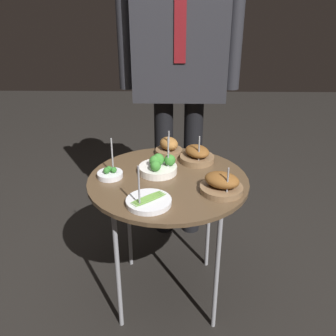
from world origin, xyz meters
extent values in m
plane|color=black|center=(0.00, 0.00, 0.00)|extent=(8.00, 8.00, 0.00)
cylinder|color=brown|center=(0.00, 0.00, 0.63)|extent=(0.69, 0.69, 0.02)
cylinder|color=gray|center=(0.21, -0.21, 0.31)|extent=(0.02, 0.02, 0.62)
cylinder|color=gray|center=(-0.21, -0.21, 0.31)|extent=(0.02, 0.02, 0.62)
cylinder|color=gray|center=(0.21, 0.21, 0.31)|extent=(0.02, 0.02, 0.62)
cylinder|color=gray|center=(-0.21, 0.21, 0.31)|extent=(0.02, 0.02, 0.62)
cylinder|color=silver|center=(-0.25, 0.01, 0.65)|extent=(0.11, 0.11, 0.02)
sphere|color=#2D7028|center=(-0.23, 0.01, 0.67)|extent=(0.03, 0.03, 0.03)
sphere|color=#2D7028|center=(-0.25, 0.02, 0.67)|extent=(0.03, 0.03, 0.03)
sphere|color=#2D7028|center=(-0.26, 0.00, 0.67)|extent=(0.03, 0.03, 0.03)
cylinder|color=#939399|center=(-0.24, 0.04, 0.72)|extent=(0.01, 0.01, 0.17)
cylinder|color=silver|center=(-0.05, 0.06, 0.65)|extent=(0.17, 0.17, 0.03)
sphere|color=#387F2D|center=(0.01, 0.07, 0.69)|extent=(0.05, 0.05, 0.05)
sphere|color=#387F2D|center=(-0.04, 0.07, 0.70)|extent=(0.05, 0.05, 0.05)
sphere|color=#387F2D|center=(-0.06, 0.06, 0.69)|extent=(0.05, 0.05, 0.05)
sphere|color=#387F2D|center=(-0.05, 0.01, 0.69)|extent=(0.05, 0.05, 0.05)
cylinder|color=#939399|center=(0.00, 0.05, 0.72)|extent=(0.01, 0.01, 0.17)
cylinder|color=brown|center=(0.00, 0.26, 0.65)|extent=(0.13, 0.13, 0.03)
ellipsoid|color=#93602D|center=(0.00, 0.26, 0.69)|extent=(0.12, 0.13, 0.06)
cylinder|color=#939399|center=(0.00, 0.23, 0.70)|extent=(0.01, 0.01, 0.13)
cylinder|color=brown|center=(0.21, -0.11, 0.65)|extent=(0.17, 0.17, 0.02)
ellipsoid|color=brown|center=(0.21, -0.11, 0.69)|extent=(0.18, 0.16, 0.06)
cylinder|color=#939399|center=(0.23, -0.15, 0.70)|extent=(0.01, 0.01, 0.12)
cylinder|color=silver|center=(-0.07, -0.21, 0.65)|extent=(0.17, 0.17, 0.02)
ellipsoid|color=#5B8938|center=(-0.06, -0.22, 0.66)|extent=(0.12, 0.10, 0.01)
ellipsoid|color=#5B8938|center=(-0.07, -0.21, 0.66)|extent=(0.12, 0.10, 0.01)
ellipsoid|color=#5B8938|center=(-0.07, -0.21, 0.66)|extent=(0.12, 0.10, 0.01)
ellipsoid|color=#5B8938|center=(-0.08, -0.20, 0.66)|extent=(0.12, 0.10, 0.01)
cylinder|color=#939399|center=(-0.10, -0.25, 0.73)|extent=(0.01, 0.01, 0.17)
cylinder|color=brown|center=(0.13, 0.18, 0.65)|extent=(0.16, 0.16, 0.03)
ellipsoid|color=brown|center=(0.13, 0.18, 0.69)|extent=(0.15, 0.16, 0.05)
cylinder|color=#939399|center=(0.14, 0.13, 0.71)|extent=(0.01, 0.01, 0.14)
cylinder|color=black|center=(-0.03, 0.55, 0.42)|extent=(0.11, 0.11, 0.84)
cylinder|color=black|center=(0.13, 0.55, 0.42)|extent=(0.11, 0.11, 0.84)
cube|color=#28282D|center=(0.05, 0.55, 1.16)|extent=(0.47, 0.23, 0.63)
cube|color=maroon|center=(0.05, 0.43, 1.23)|extent=(0.06, 0.01, 0.38)
cylinder|color=#28282D|center=(-0.23, 0.55, 1.18)|extent=(0.08, 0.08, 0.58)
cylinder|color=#28282D|center=(0.32, 0.55, 1.18)|extent=(0.08, 0.08, 0.58)
camera|label=1|loc=(0.02, -1.42, 1.37)|focal=40.00mm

